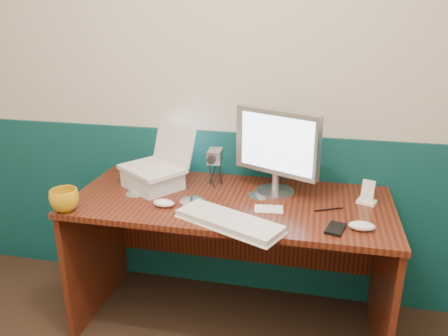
% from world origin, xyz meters
% --- Properties ---
extents(back_wall, '(3.50, 0.04, 2.50)m').
position_xyz_m(back_wall, '(0.00, 1.75, 1.25)').
color(back_wall, beige).
rests_on(back_wall, ground).
extents(wainscot, '(3.48, 0.02, 1.00)m').
position_xyz_m(wainscot, '(0.00, 1.74, 0.50)').
color(wainscot, '#083535').
rests_on(wainscot, ground).
extents(desk, '(1.60, 0.70, 0.75)m').
position_xyz_m(desk, '(0.14, 1.38, 0.38)').
color(desk, '#3B120A').
rests_on(desk, ground).
extents(laptop_riser, '(0.36, 0.35, 0.09)m').
position_xyz_m(laptop_riser, '(-0.30, 1.44, 0.80)').
color(laptop_riser, silver).
rests_on(laptop_riser, desk).
extents(laptop, '(0.40, 0.38, 0.26)m').
position_xyz_m(laptop, '(-0.30, 1.44, 0.98)').
color(laptop, silver).
rests_on(laptop, laptop_riser).
extents(monitor, '(0.47, 0.31, 0.46)m').
position_xyz_m(monitor, '(0.35, 1.50, 0.98)').
color(monitor, '#AEAEB3').
rests_on(monitor, desk).
extents(keyboard, '(0.51, 0.35, 0.03)m').
position_xyz_m(keyboard, '(0.19, 1.10, 0.76)').
color(keyboard, silver).
rests_on(keyboard, desk).
extents(mouse_right, '(0.11, 0.07, 0.04)m').
position_xyz_m(mouse_right, '(0.76, 1.18, 0.77)').
color(mouse_right, white).
rests_on(mouse_right, desk).
extents(mouse_left, '(0.11, 0.07, 0.04)m').
position_xyz_m(mouse_left, '(-0.16, 1.23, 0.77)').
color(mouse_left, white).
rests_on(mouse_left, desk).
extents(mug, '(0.16, 0.16, 0.11)m').
position_xyz_m(mug, '(-0.60, 1.08, 0.80)').
color(mug, '#CC9213').
rests_on(mug, desk).
extents(camcorder, '(0.09, 0.12, 0.18)m').
position_xyz_m(camcorder, '(0.02, 1.55, 0.84)').
color(camcorder, '#A2A1A6').
rests_on(camcorder, desk).
extents(cd_spindle, '(0.12, 0.12, 0.03)m').
position_xyz_m(cd_spindle, '(-0.03, 1.27, 0.76)').
color(cd_spindle, '#AEB7BE').
rests_on(cd_spindle, desk).
extents(cd_loose_a, '(0.11, 0.11, 0.00)m').
position_xyz_m(cd_loose_a, '(-0.35, 1.35, 0.75)').
color(cd_loose_a, '#B6BBC7').
rests_on(cd_loose_a, desk).
extents(cd_loose_b, '(0.13, 0.13, 0.00)m').
position_xyz_m(cd_loose_b, '(0.28, 1.46, 0.75)').
color(cd_loose_b, silver).
rests_on(cd_loose_b, desk).
extents(pen, '(0.13, 0.07, 0.01)m').
position_xyz_m(pen, '(0.63, 1.36, 0.75)').
color(pen, black).
rests_on(pen, desk).
extents(papers, '(0.14, 0.10, 0.00)m').
position_xyz_m(papers, '(0.34, 1.30, 0.75)').
color(papers, silver).
rests_on(papers, desk).
extents(dock, '(0.11, 0.09, 0.02)m').
position_xyz_m(dock, '(0.81, 1.48, 0.76)').
color(dock, white).
rests_on(dock, desk).
extents(music_player, '(0.07, 0.05, 0.10)m').
position_xyz_m(music_player, '(0.81, 1.48, 0.82)').
color(music_player, white).
rests_on(music_player, dock).
extents(pda, '(0.10, 0.13, 0.01)m').
position_xyz_m(pda, '(0.65, 1.15, 0.76)').
color(pda, black).
rests_on(pda, desk).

